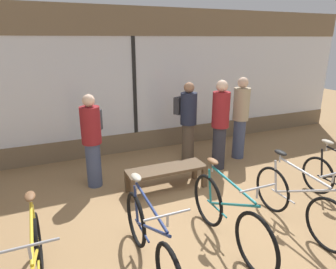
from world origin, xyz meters
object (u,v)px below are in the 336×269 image
at_px(bicycle_left, 150,241).
at_px(bicycle_center, 228,217).
at_px(bicycle_far_left, 38,269).
at_px(customer_near_bench, 188,120).
at_px(bicycle_right, 297,202).
at_px(customer_by_window, 92,138).
at_px(display_bench, 166,172).
at_px(customer_mid_floor, 220,123).
at_px(customer_near_rack, 240,116).

distance_m(bicycle_left, bicycle_center, 1.07).
height_order(bicycle_far_left, bicycle_left, bicycle_left).
bearing_deg(customer_near_bench, bicycle_left, -124.22).
xyz_separation_m(bicycle_center, customer_near_bench, (0.79, 2.70, 0.52)).
relative_size(bicycle_right, customer_by_window, 1.02).
relative_size(bicycle_far_left, bicycle_left, 0.97).
xyz_separation_m(bicycle_far_left, display_bench, (2.10, 1.67, -0.04)).
relative_size(bicycle_right, customer_mid_floor, 0.94).
xyz_separation_m(bicycle_center, display_bench, (-0.13, 1.68, -0.07)).
height_order(display_bench, customer_near_bench, customer_near_bench).
bearing_deg(display_bench, bicycle_far_left, -141.50).
relative_size(bicycle_far_left, customer_near_rack, 0.97).
xyz_separation_m(bicycle_center, customer_near_rack, (1.92, 2.41, 0.54)).
bearing_deg(bicycle_center, bicycle_left, -177.92).
distance_m(customer_near_rack, customer_mid_floor, 0.79).
xyz_separation_m(bicycle_far_left, bicycle_left, (1.16, -0.06, 0.01)).
bearing_deg(bicycle_center, customer_near_rack, 51.45).
bearing_deg(customer_near_rack, customer_near_bench, 166.10).
xyz_separation_m(customer_near_rack, customer_near_bench, (-1.13, 0.28, -0.02)).
relative_size(bicycle_center, customer_near_rack, 1.00).
distance_m(bicycle_center, bicycle_right, 1.09).
relative_size(bicycle_left, bicycle_center, 1.00).
distance_m(bicycle_far_left, bicycle_right, 3.31).
height_order(bicycle_left, customer_near_bench, customer_near_bench).
bearing_deg(customer_near_rack, bicycle_far_left, -149.98).
distance_m(display_bench, customer_mid_floor, 1.53).
height_order(bicycle_center, customer_by_window, customer_by_window).
bearing_deg(customer_near_rack, customer_by_window, -178.72).
xyz_separation_m(bicycle_far_left, customer_by_window, (0.97, 2.33, 0.52)).
relative_size(bicycle_left, customer_near_rack, 1.00).
distance_m(customer_near_rack, customer_by_window, 3.18).
bearing_deg(customer_by_window, bicycle_far_left, -112.65).
height_order(bicycle_right, display_bench, bicycle_right).
relative_size(customer_by_window, customer_near_bench, 0.98).
distance_m(bicycle_far_left, customer_near_rack, 4.83).
distance_m(customer_by_window, customer_near_bench, 2.08).
bearing_deg(customer_near_bench, bicycle_right, -83.86).
height_order(customer_by_window, customer_near_bench, customer_near_bench).
distance_m(bicycle_left, customer_mid_floor, 3.17).
xyz_separation_m(bicycle_left, display_bench, (0.94, 1.72, -0.06)).
xyz_separation_m(bicycle_left, customer_mid_floor, (2.27, 2.14, 0.56)).
bearing_deg(bicycle_center, bicycle_far_left, 179.57).
height_order(customer_mid_floor, customer_near_bench, customer_mid_floor).
relative_size(customer_mid_floor, customer_near_bench, 1.06).
height_order(bicycle_center, display_bench, bicycle_center).
relative_size(bicycle_far_left, display_bench, 1.24).
relative_size(bicycle_far_left, customer_mid_floor, 0.96).
xyz_separation_m(bicycle_left, customer_near_rack, (2.99, 2.45, 0.55)).
bearing_deg(customer_near_bench, bicycle_far_left, -138.39).
relative_size(bicycle_center, customer_by_window, 1.06).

